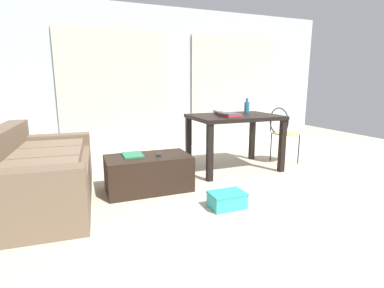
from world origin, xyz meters
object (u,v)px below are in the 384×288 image
(bowl, at_px, (218,111))
(wire_chair, at_px, (282,129))
(bottle_near, at_px, (247,107))
(coffee_table, at_px, (148,173))
(craft_table, at_px, (234,123))
(book_stack, at_px, (230,115))
(couch, at_px, (37,174))
(tv_remote_primary, at_px, (159,154))
(magazine, at_px, (133,155))
(shoebox, at_px, (227,200))

(bowl, bearing_deg, wire_chair, -13.22)
(bottle_near, bearing_deg, coffee_table, -158.56)
(craft_table, xyz_separation_m, book_stack, (-0.15, -0.12, 0.13))
(coffee_table, distance_m, bottle_near, 1.88)
(coffee_table, height_order, wire_chair, wire_chair)
(couch, height_order, tv_remote_primary, couch)
(craft_table, bearing_deg, tv_remote_primary, -161.52)
(bottle_near, xyz_separation_m, book_stack, (-0.50, -0.38, -0.06))
(wire_chair, height_order, magazine, wire_chair)
(magazine, bearing_deg, wire_chair, 8.30)
(shoebox, bearing_deg, craft_table, 58.18)
(tv_remote_primary, relative_size, magazine, 0.53)
(couch, bearing_deg, wire_chair, 5.94)
(book_stack, relative_size, tv_remote_primary, 1.90)
(tv_remote_primary, distance_m, shoebox, 0.94)
(tv_remote_primary, bearing_deg, shoebox, -39.67)
(tv_remote_primary, bearing_deg, craft_table, 37.01)
(wire_chair, relative_size, book_stack, 2.89)
(craft_table, xyz_separation_m, tv_remote_primary, (-1.17, -0.39, -0.24))
(bowl, relative_size, tv_remote_primary, 0.97)
(coffee_table, bearing_deg, tv_remote_primary, -1.86)
(craft_table, bearing_deg, book_stack, -139.78)
(craft_table, relative_size, tv_remote_primary, 7.66)
(coffee_table, bearing_deg, bowl, 27.67)
(bowl, relative_size, shoebox, 0.43)
(book_stack, bearing_deg, magazine, -172.07)
(coffee_table, distance_m, bowl, 1.44)
(magazine, height_order, shoebox, magazine)
(bowl, distance_m, book_stack, 0.34)
(bottle_near, height_order, shoebox, bottle_near)
(bowl, height_order, shoebox, bowl)
(couch, xyz_separation_m, book_stack, (2.26, 0.21, 0.48))
(wire_chair, relative_size, bowl, 5.64)
(bowl, bearing_deg, shoebox, -112.76)
(couch, distance_m, shoebox, 1.89)
(coffee_table, height_order, book_stack, book_stack)
(couch, xyz_separation_m, coffee_table, (1.10, -0.05, -0.10))
(couch, bearing_deg, bottle_near, 12.20)
(book_stack, bearing_deg, tv_remote_primary, -165.31)
(bowl, height_order, book_stack, bowl)
(bottle_near, xyz_separation_m, tv_remote_primary, (-1.53, -0.65, -0.44))
(tv_remote_primary, bearing_deg, magazine, -179.20)
(couch, bearing_deg, shoebox, -25.47)
(wire_chair, bearing_deg, book_stack, -172.80)
(bottle_near, relative_size, tv_remote_primary, 1.37)
(coffee_table, xyz_separation_m, magazine, (-0.15, 0.08, 0.20))
(couch, height_order, book_stack, book_stack)
(craft_table, relative_size, bowl, 7.88)
(couch, relative_size, bottle_near, 8.71)
(magazine, distance_m, shoebox, 1.16)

